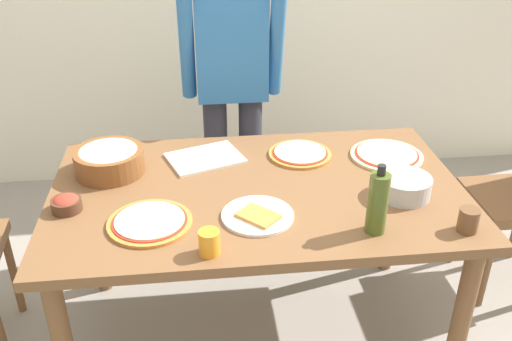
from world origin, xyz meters
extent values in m
plane|color=gray|center=(0.00, 0.00, 0.00)|extent=(8.00, 8.00, 0.00)
cube|color=brown|center=(0.00, 0.00, 0.74)|extent=(1.60, 0.96, 0.04)
cylinder|color=brown|center=(0.72, -0.40, 0.36)|extent=(0.07, 0.07, 0.72)
cylinder|color=brown|center=(-0.72, 0.40, 0.36)|extent=(0.07, 0.07, 0.72)
cylinder|color=brown|center=(0.72, 0.40, 0.36)|extent=(0.07, 0.07, 0.72)
cylinder|color=#2D2D38|center=(-0.13, 0.76, 0.42)|extent=(0.12, 0.12, 0.85)
cylinder|color=#2D2D38|center=(0.05, 0.76, 0.42)|extent=(0.12, 0.12, 0.85)
cube|color=#2D6BAD|center=(-0.04, 0.76, 1.12)|extent=(0.34, 0.20, 0.55)
cylinder|color=#2D6BAD|center=(-0.25, 0.71, 1.12)|extent=(0.07, 0.21, 0.55)
cylinder|color=#2D6BAD|center=(0.17, 0.71, 1.12)|extent=(0.07, 0.21, 0.55)
cylinder|color=brown|center=(-1.09, 0.27, 0.23)|extent=(0.04, 0.04, 0.45)
cylinder|color=brown|center=(1.08, 0.40, 0.23)|extent=(0.04, 0.04, 0.45)
cylinder|color=brown|center=(1.08, 0.06, 0.23)|extent=(0.04, 0.04, 0.45)
cylinder|color=beige|center=(0.58, 0.20, 0.77)|extent=(0.31, 0.31, 0.01)
cylinder|color=#B22D1E|center=(0.58, 0.20, 0.77)|extent=(0.27, 0.27, 0.00)
cylinder|color=beige|center=(0.58, 0.20, 0.78)|extent=(0.25, 0.25, 0.00)
cylinder|color=#C67A33|center=(-0.40, -0.21, 0.77)|extent=(0.30, 0.30, 0.01)
cylinder|color=#B22D1E|center=(-0.40, -0.21, 0.77)|extent=(0.26, 0.26, 0.00)
cylinder|color=beige|center=(-0.40, -0.21, 0.78)|extent=(0.24, 0.24, 0.00)
cylinder|color=#C67A33|center=(0.21, 0.25, 0.77)|extent=(0.27, 0.27, 0.01)
cylinder|color=#B22D1E|center=(0.21, 0.25, 0.77)|extent=(0.24, 0.24, 0.00)
cylinder|color=beige|center=(0.21, 0.25, 0.78)|extent=(0.22, 0.22, 0.00)
cylinder|color=white|center=(-0.02, -0.20, 0.77)|extent=(0.26, 0.26, 0.01)
cube|color=#CC8438|center=(-0.02, -0.22, 0.78)|extent=(0.17, 0.17, 0.01)
cylinder|color=brown|center=(-0.58, 0.20, 0.81)|extent=(0.28, 0.28, 0.10)
ellipsoid|color=beige|center=(-0.58, 0.20, 0.85)|extent=(0.25, 0.25, 0.05)
cylinder|color=#B7B7BC|center=(0.54, -0.12, 0.80)|extent=(0.20, 0.20, 0.08)
cylinder|color=#4C2D1E|center=(-0.71, -0.08, 0.78)|extent=(0.11, 0.11, 0.04)
ellipsoid|color=#9E3323|center=(-0.71, -0.08, 0.80)|extent=(0.10, 0.10, 0.05)
cylinder|color=#47561E|center=(0.37, -0.33, 0.87)|extent=(0.07, 0.07, 0.22)
cylinder|color=black|center=(0.37, -0.33, 1.00)|extent=(0.03, 0.03, 0.04)
cylinder|color=orange|center=(-0.20, -0.40, 0.80)|extent=(0.07, 0.07, 0.08)
cylinder|color=brown|center=(0.68, -0.37, 0.80)|extent=(0.07, 0.07, 0.08)
cube|color=white|center=(-0.19, 0.26, 0.77)|extent=(0.36, 0.31, 0.01)
camera|label=1|loc=(-0.22, -1.89, 1.88)|focal=39.71mm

